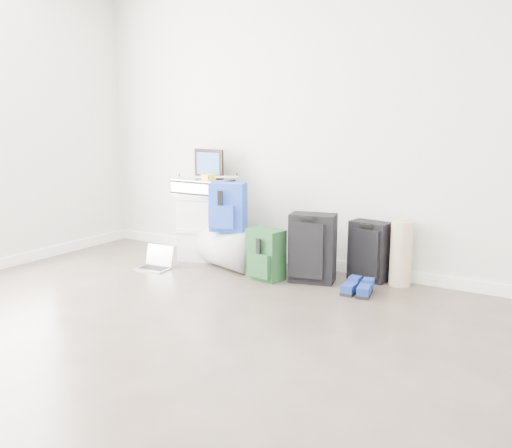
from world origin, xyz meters
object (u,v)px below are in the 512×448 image
Objects in this scene: boxes_stack at (204,226)px; briefcase at (203,186)px; carry_on at (369,251)px; laptop at (156,263)px; large_suitcase at (312,248)px; duffel_bag at (230,249)px.

boxes_stack is 1.31× the size of briefcase.
laptop is at bearing -151.13° from carry_on.
laptop is at bearing -178.52° from large_suitcase.
carry_on reaches higher than laptop.
boxes_stack reaches higher than laptop.
duffel_bag is at bearing 166.80° from large_suitcase.
duffel_bag is at bearing -157.82° from carry_on.
carry_on is 1.66× the size of laptop.
carry_on is at bearing 31.96° from duffel_bag.
briefcase is at bearing -166.41° from carry_on.
large_suitcase is at bearing -134.33° from carry_on.
duffel_bag is (0.41, -0.15, -0.54)m from briefcase.
briefcase is 0.87m from laptop.
briefcase reaches higher than carry_on.
briefcase is 1.33m from large_suitcase.
large_suitcase is 1.90× the size of laptop.
boxes_stack is at bearing 68.13° from laptop.
boxes_stack is 0.46m from duffel_bag.
carry_on is at bearing 6.19° from briefcase.
large_suitcase is (1.25, -0.15, -0.03)m from boxes_stack.
carry_on is at bearing 23.88° from large_suitcase.
large_suitcase is 1.15× the size of carry_on.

